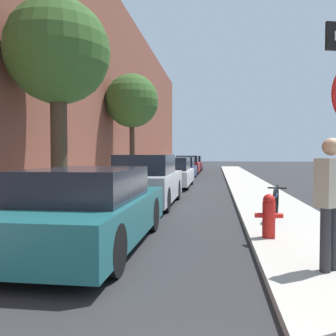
{
  "coord_description": "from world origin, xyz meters",
  "views": [
    {
      "loc": [
        1.31,
        -0.48,
        1.57
      ],
      "look_at": [
        -0.11,
        10.03,
        1.16
      ],
      "focal_mm": 38.29,
      "sensor_mm": 36.0,
      "label": 1
    }
  ],
  "objects_px": {
    "parked_car_red": "(188,165)",
    "parked_car_maroon": "(193,164)",
    "bicycle": "(276,202)",
    "street_tree_far": "(132,101)",
    "parked_car_silver": "(147,181)",
    "parked_car_white": "(171,173)",
    "street_tree_near": "(58,54)",
    "fire_hydrant": "(269,215)",
    "pedestrian": "(330,195)",
    "parked_car_teal": "(90,210)",
    "parked_car_navy": "(180,168)"
  },
  "relations": [
    {
      "from": "parked_car_white",
      "to": "parked_car_navy",
      "type": "bearing_deg",
      "value": 91.68
    },
    {
      "from": "parked_car_white",
      "to": "parked_car_red",
      "type": "height_order",
      "value": "parked_car_red"
    },
    {
      "from": "street_tree_near",
      "to": "fire_hydrant",
      "type": "xyz_separation_m",
      "value": [
        4.84,
        -2.23,
        -3.55
      ]
    },
    {
      "from": "parked_car_silver",
      "to": "street_tree_near",
      "type": "height_order",
      "value": "street_tree_near"
    },
    {
      "from": "parked_car_silver",
      "to": "street_tree_near",
      "type": "xyz_separation_m",
      "value": [
        -1.83,
        -2.19,
        3.32
      ]
    },
    {
      "from": "street_tree_near",
      "to": "fire_hydrant",
      "type": "height_order",
      "value": "street_tree_near"
    },
    {
      "from": "parked_car_white",
      "to": "parked_car_navy",
      "type": "relative_size",
      "value": 1.07
    },
    {
      "from": "parked_car_silver",
      "to": "parked_car_white",
      "type": "distance_m",
      "value": 6.07
    },
    {
      "from": "parked_car_navy",
      "to": "parked_car_red",
      "type": "distance_m",
      "value": 5.2
    },
    {
      "from": "street_tree_far",
      "to": "bicycle",
      "type": "bearing_deg",
      "value": -58.01
    },
    {
      "from": "parked_car_silver",
      "to": "parked_car_navy",
      "type": "xyz_separation_m",
      "value": [
        -0.17,
        12.14,
        -0.09
      ]
    },
    {
      "from": "parked_car_teal",
      "to": "parked_car_white",
      "type": "bearing_deg",
      "value": 90.03
    },
    {
      "from": "parked_car_white",
      "to": "parked_car_red",
      "type": "bearing_deg",
      "value": 90.59
    },
    {
      "from": "parked_car_white",
      "to": "pedestrian",
      "type": "height_order",
      "value": "pedestrian"
    },
    {
      "from": "parked_car_silver",
      "to": "pedestrian",
      "type": "distance_m",
      "value": 7.08
    },
    {
      "from": "parked_car_red",
      "to": "parked_car_maroon",
      "type": "xyz_separation_m",
      "value": [
        0.09,
        5.2,
        -0.03
      ]
    },
    {
      "from": "parked_car_maroon",
      "to": "bicycle",
      "type": "bearing_deg",
      "value": -82.08
    },
    {
      "from": "parked_car_maroon",
      "to": "street_tree_far",
      "type": "height_order",
      "value": "street_tree_far"
    },
    {
      "from": "parked_car_silver",
      "to": "bicycle",
      "type": "bearing_deg",
      "value": -35.22
    },
    {
      "from": "street_tree_near",
      "to": "pedestrian",
      "type": "relative_size",
      "value": 3.21
    },
    {
      "from": "parked_car_teal",
      "to": "street_tree_far",
      "type": "bearing_deg",
      "value": 99.84
    },
    {
      "from": "parked_car_teal",
      "to": "street_tree_far",
      "type": "relative_size",
      "value": 0.84
    },
    {
      "from": "parked_car_silver",
      "to": "parked_car_maroon",
      "type": "xyz_separation_m",
      "value": [
        -0.02,
        22.54,
        -0.07
      ]
    },
    {
      "from": "street_tree_far",
      "to": "parked_car_teal",
      "type": "bearing_deg",
      "value": -80.16
    },
    {
      "from": "street_tree_far",
      "to": "pedestrian",
      "type": "height_order",
      "value": "street_tree_far"
    },
    {
      "from": "parked_car_white",
      "to": "street_tree_near",
      "type": "relative_size",
      "value": 0.88
    },
    {
      "from": "parked_car_teal",
      "to": "street_tree_near",
      "type": "xyz_separation_m",
      "value": [
        -1.84,
        2.86,
        3.41
      ]
    },
    {
      "from": "parked_car_teal",
      "to": "bicycle",
      "type": "relative_size",
      "value": 2.59
    },
    {
      "from": "street_tree_near",
      "to": "fire_hydrant",
      "type": "distance_m",
      "value": 6.4
    },
    {
      "from": "bicycle",
      "to": "parked_car_red",
      "type": "bearing_deg",
      "value": 112.64
    },
    {
      "from": "street_tree_near",
      "to": "bicycle",
      "type": "bearing_deg",
      "value": -2.66
    },
    {
      "from": "parked_car_navy",
      "to": "parked_car_red",
      "type": "height_order",
      "value": "parked_car_red"
    },
    {
      "from": "parked_car_teal",
      "to": "parked_car_navy",
      "type": "distance_m",
      "value": 17.2
    },
    {
      "from": "parked_car_maroon",
      "to": "pedestrian",
      "type": "distance_m",
      "value": 28.9
    },
    {
      "from": "parked_car_white",
      "to": "parked_car_navy",
      "type": "height_order",
      "value": "parked_car_white"
    },
    {
      "from": "parked_car_navy",
      "to": "fire_hydrant",
      "type": "height_order",
      "value": "parked_car_navy"
    },
    {
      "from": "parked_car_navy",
      "to": "street_tree_near",
      "type": "distance_m",
      "value": 14.83
    },
    {
      "from": "parked_car_silver",
      "to": "parked_car_navy",
      "type": "distance_m",
      "value": 12.15
    },
    {
      "from": "parked_car_white",
      "to": "street_tree_far",
      "type": "relative_size",
      "value": 0.88
    },
    {
      "from": "parked_car_teal",
      "to": "parked_car_white",
      "type": "height_order",
      "value": "parked_car_white"
    },
    {
      "from": "street_tree_far",
      "to": "bicycle",
      "type": "xyz_separation_m",
      "value": [
        5.4,
        -8.64,
        -3.63
      ]
    },
    {
      "from": "parked_car_red",
      "to": "parked_car_maroon",
      "type": "distance_m",
      "value": 5.2
    },
    {
      "from": "street_tree_near",
      "to": "parked_car_silver",
      "type": "bearing_deg",
      "value": 50.22
    },
    {
      "from": "parked_car_teal",
      "to": "street_tree_near",
      "type": "bearing_deg",
      "value": 122.71
    },
    {
      "from": "street_tree_near",
      "to": "street_tree_far",
      "type": "distance_m",
      "value": 8.4
    },
    {
      "from": "street_tree_far",
      "to": "fire_hydrant",
      "type": "distance_m",
      "value": 12.26
    },
    {
      "from": "parked_car_teal",
      "to": "parked_car_white",
      "type": "xyz_separation_m",
      "value": [
        -0.01,
        11.13,
        0.03
      ]
    },
    {
      "from": "parked_car_red",
      "to": "parked_car_navy",
      "type": "bearing_deg",
      "value": -90.68
    },
    {
      "from": "parked_car_navy",
      "to": "pedestrian",
      "type": "distance_m",
      "value": 18.66
    },
    {
      "from": "street_tree_near",
      "to": "pedestrian",
      "type": "distance_m",
      "value": 7.28
    }
  ]
}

